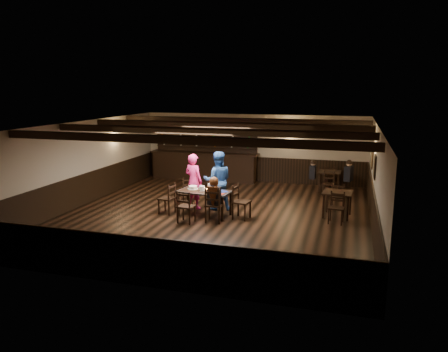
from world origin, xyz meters
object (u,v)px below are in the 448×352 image
(dining_table, at_px, (204,194))
(woman_pink, at_px, (194,181))
(man_blue, at_px, (218,181))
(chair_near_right, at_px, (213,203))
(chair_near_left, at_px, (185,204))
(bar_counter, at_px, (205,162))
(cake, at_px, (193,188))

(dining_table, distance_m, woman_pink, 0.92)
(woman_pink, bearing_deg, man_blue, -154.11)
(chair_near_right, height_order, man_blue, man_blue)
(chair_near_left, xyz_separation_m, bar_counter, (-1.39, 5.77, 0.18))
(man_blue, relative_size, cake, 5.76)
(dining_table, relative_size, woman_pink, 0.93)
(dining_table, xyz_separation_m, chair_near_left, (-0.28, -0.87, -0.12))
(cake, bearing_deg, woman_pink, 107.96)
(bar_counter, bearing_deg, cake, -75.17)
(chair_near_left, xyz_separation_m, woman_pink, (-0.31, 1.54, 0.32))
(chair_near_left, bearing_deg, cake, 97.53)
(man_blue, bearing_deg, cake, 27.84)
(chair_near_right, bearing_deg, woman_pink, 129.73)
(dining_table, height_order, cake, cake)
(chair_near_right, relative_size, woman_pink, 0.57)
(dining_table, distance_m, bar_counter, 5.18)
(woman_pink, bearing_deg, dining_table, 150.48)
(chair_near_right, xyz_separation_m, cake, (-0.88, 0.73, 0.22))
(chair_near_left, distance_m, man_blue, 1.73)
(man_blue, height_order, cake, man_blue)
(chair_near_left, bearing_deg, bar_counter, 103.58)
(chair_near_left, height_order, woman_pink, woman_pink)
(woman_pink, distance_m, cake, 0.57)
(man_blue, relative_size, bar_counter, 0.41)
(chair_near_left, distance_m, cake, 1.05)
(dining_table, distance_m, chair_near_right, 0.76)
(chair_near_left, bearing_deg, dining_table, 72.05)
(chair_near_left, relative_size, man_blue, 0.51)
(woman_pink, xyz_separation_m, cake, (0.17, -0.54, -0.07))
(woman_pink, relative_size, cake, 5.45)
(dining_table, distance_m, chair_near_left, 0.92)
(cake, bearing_deg, chair_near_left, -82.47)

